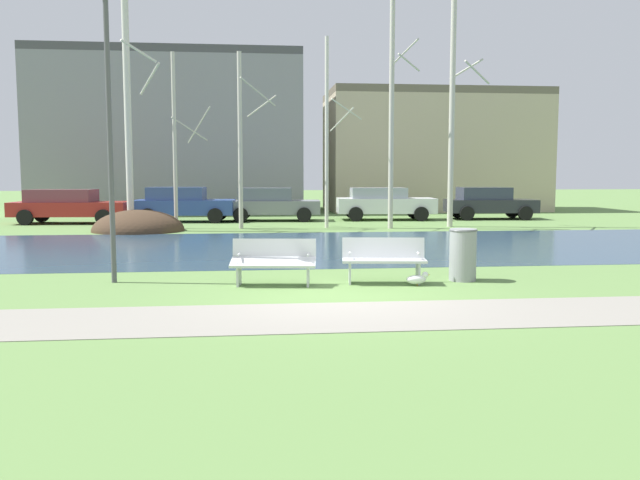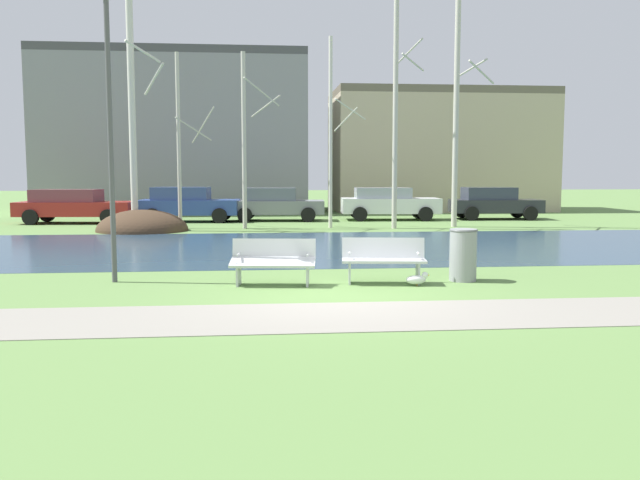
# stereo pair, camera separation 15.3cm
# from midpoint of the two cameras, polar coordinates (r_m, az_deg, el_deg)

# --- Properties ---
(ground_plane) EXTENTS (120.00, 120.00, 0.00)m
(ground_plane) POSITION_cam_midpoint_polar(r_m,az_deg,el_deg) (21.32, -2.28, 0.10)
(ground_plane) COLOR #5B7F42
(paved_path_strip) EXTENTS (60.00, 2.03, 0.01)m
(paved_path_strip) POSITION_cam_midpoint_polar(r_m,az_deg,el_deg) (9.88, 2.30, -6.57)
(paved_path_strip) COLOR gray
(paved_path_strip) RESTS_ON ground
(river_band) EXTENTS (80.00, 8.96, 0.01)m
(river_band) POSITION_cam_midpoint_polar(r_m,az_deg,el_deg) (19.02, -1.81, -0.58)
(river_band) COLOR #284256
(river_band) RESTS_ON ground
(soil_mound) EXTENTS (3.33, 3.26, 1.57)m
(soil_mound) POSITION_cam_midpoint_polar(r_m,az_deg,el_deg) (25.13, -15.57, 0.76)
(soil_mound) COLOR #423021
(soil_mound) RESTS_ON ground
(bench_left) EXTENTS (1.66, 0.76, 0.87)m
(bench_left) POSITION_cam_midpoint_polar(r_m,az_deg,el_deg) (12.53, -4.38, -1.78)
(bench_left) COLOR silver
(bench_left) RESTS_ON ground
(bench_right) EXTENTS (1.66, 0.76, 0.87)m
(bench_right) POSITION_cam_midpoint_polar(r_m,az_deg,el_deg) (12.77, 5.19, -1.64)
(bench_right) COLOR silver
(bench_right) RESTS_ON ground
(trash_bin) EXTENTS (0.56, 0.56, 1.03)m
(trash_bin) POSITION_cam_midpoint_polar(r_m,az_deg,el_deg) (13.32, 11.91, -1.18)
(trash_bin) COLOR gray
(trash_bin) RESTS_ON ground
(seagull) EXTENTS (0.46, 0.17, 0.27)m
(seagull) POSITION_cam_midpoint_polar(r_m,az_deg,el_deg) (12.59, 8.08, -3.35)
(seagull) COLOR white
(seagull) RESTS_ON ground
(streetlamp) EXTENTS (0.32, 0.32, 5.66)m
(streetlamp) POSITION_cam_midpoint_polar(r_m,az_deg,el_deg) (13.44, -18.14, 12.46)
(streetlamp) COLOR #4C4C51
(streetlamp) RESTS_ON ground
(birch_far_left) EXTENTS (1.34, 2.27, 9.17)m
(birch_far_left) POSITION_cam_midpoint_polar(r_m,az_deg,el_deg) (25.35, -16.39, 11.29)
(birch_far_left) COLOR beige
(birch_far_left) RESTS_ON ground
(birch_left) EXTENTS (1.45, 2.57, 6.62)m
(birch_left) POSITION_cam_midpoint_polar(r_m,az_deg,el_deg) (25.81, -12.50, 8.40)
(birch_left) COLOR #BCB7A8
(birch_left) RESTS_ON ground
(birch_center_left) EXTENTS (1.48, 2.74, 6.64)m
(birch_center_left) POSITION_cam_midpoint_polar(r_m,az_deg,el_deg) (25.41, -6.97, 8.72)
(birch_center_left) COLOR #BCB7A8
(birch_center_left) RESTS_ON ground
(birch_center) EXTENTS (1.43, 2.37, 7.26)m
(birch_center) POSITION_cam_midpoint_polar(r_m,az_deg,el_deg) (25.55, 0.50, 9.29)
(birch_center) COLOR beige
(birch_center) RESTS_ON ground
(birch_center_right) EXTENTS (1.17, 2.06, 8.72)m
(birch_center_right) POSITION_cam_midpoint_polar(r_m,az_deg,el_deg) (25.50, 6.07, 11.01)
(birch_center_right) COLOR #BCB7A8
(birch_center_right) RESTS_ON ground
(birch_right) EXTENTS (1.58, 2.62, 9.48)m
(birch_right) POSITION_cam_midpoint_polar(r_m,az_deg,el_deg) (26.67, 11.25, 11.47)
(birch_right) COLOR #BCB7A8
(birch_right) RESTS_ON ground
(parked_van_nearest_red) EXTENTS (4.88, 2.26, 1.43)m
(parked_van_nearest_red) POSITION_cam_midpoint_polar(r_m,az_deg,el_deg) (29.73, -21.02, 2.81)
(parked_van_nearest_red) COLOR maroon
(parked_van_nearest_red) RESTS_ON ground
(parked_sedan_second_blue) EXTENTS (4.39, 2.24, 1.51)m
(parked_sedan_second_blue) POSITION_cam_midpoint_polar(r_m,az_deg,el_deg) (29.33, -11.92, 3.09)
(parked_sedan_second_blue) COLOR #2D4793
(parked_sedan_second_blue) RESTS_ON ground
(parked_hatch_third_grey) EXTENTS (4.26, 2.21, 1.46)m
(parked_hatch_third_grey) POSITION_cam_midpoint_polar(r_m,az_deg,el_deg) (29.42, -4.43, 3.16)
(parked_hatch_third_grey) COLOR slate
(parked_hatch_third_grey) RESTS_ON ground
(parked_wagon_fourth_white) EXTENTS (4.50, 2.29, 1.46)m
(parked_wagon_fourth_white) POSITION_cam_midpoint_polar(r_m,az_deg,el_deg) (30.04, 5.39, 3.22)
(parked_wagon_fourth_white) COLOR silver
(parked_wagon_fourth_white) RESTS_ON ground
(parked_suv_fifth_dark) EXTENTS (4.12, 2.25, 1.47)m
(parked_suv_fifth_dark) POSITION_cam_midpoint_polar(r_m,az_deg,el_deg) (31.38, 14.20, 3.17)
(parked_suv_fifth_dark) COLOR #282B30
(parked_suv_fifth_dark) RESTS_ON ground
(building_grey_warehouse) EXTENTS (13.67, 7.73, 8.37)m
(building_grey_warehouse) POSITION_cam_midpoint_polar(r_m,az_deg,el_deg) (37.44, -12.68, 8.83)
(building_grey_warehouse) COLOR gray
(building_grey_warehouse) RESTS_ON ground
(building_beige_block) EXTENTS (11.95, 6.02, 6.69)m
(building_beige_block) POSITION_cam_midpoint_polar(r_m,az_deg,el_deg) (38.50, 9.59, 7.56)
(building_beige_block) COLOR #BCAD8E
(building_beige_block) RESTS_ON ground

